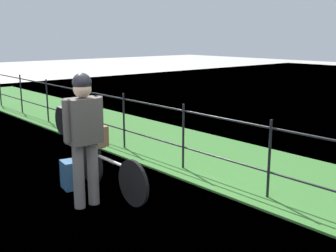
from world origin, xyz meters
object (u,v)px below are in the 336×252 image
object	(u,v)px
terrier_dog	(94,120)
bicycle_parked	(69,123)
bicycle_main	(110,171)
wooden_crate	(94,135)
backpack_on_paving	(69,175)
mooring_bollard	(75,132)
cyclist_person	(84,129)

from	to	relation	value
terrier_dog	bicycle_parked	distance (m)	3.03
bicycle_main	terrier_dog	distance (m)	0.74
wooden_crate	backpack_on_paving	xyz separation A→B (m)	(-0.14, -0.34, -0.54)
wooden_crate	mooring_bollard	world-z (taller)	wooden_crate
mooring_bollard	bicycle_parked	world-z (taller)	bicycle_parked
terrier_dog	bicycle_main	bearing A→B (deg)	-1.22
backpack_on_paving	mooring_bollard	distance (m)	2.53
bicycle_main	bicycle_parked	size ratio (longest dim) A/B	1.06
bicycle_parked	cyclist_person	bearing A→B (deg)	-24.55
backpack_on_paving	bicycle_main	bearing A→B (deg)	41.44
bicycle_main	backpack_on_paving	world-z (taller)	bicycle_main
mooring_bollard	bicycle_parked	distance (m)	0.45
mooring_bollard	terrier_dog	bearing A→B (deg)	-22.03
wooden_crate	mooring_bollard	distance (m)	2.55
bicycle_main	mooring_bollard	bearing A→B (deg)	160.58
bicycle_parked	mooring_bollard	bearing A→B (deg)	-13.20
terrier_dog	bicycle_parked	world-z (taller)	terrier_dog
backpack_on_paving	mooring_bollard	world-z (taller)	mooring_bollard
cyclist_person	bicycle_parked	bearing A→B (deg)	155.45
terrier_dog	mooring_bollard	xyz separation A→B (m)	(-2.34, 0.95, -0.72)
terrier_dog	cyclist_person	distance (m)	0.70
bicycle_main	bicycle_parked	distance (m)	3.32
wooden_crate	cyclist_person	distance (m)	0.77
wooden_crate	backpack_on_paving	bearing A→B (deg)	-111.84
terrier_dog	cyclist_person	xyz separation A→B (m)	(0.53, -0.46, 0.04)
terrier_dog	bicycle_parked	xyz separation A→B (m)	(-2.78, 1.05, -0.63)
wooden_crate	backpack_on_paving	world-z (taller)	wooden_crate
wooden_crate	terrier_dog	xyz separation A→B (m)	(0.02, -0.00, 0.22)
wooden_crate	bicycle_main	bearing A→B (deg)	-1.22
wooden_crate	mooring_bollard	bearing A→B (deg)	157.77
wooden_crate	terrier_dog	size ratio (longest dim) A/B	1.17
mooring_bollard	bicycle_parked	bearing A→B (deg)	166.80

